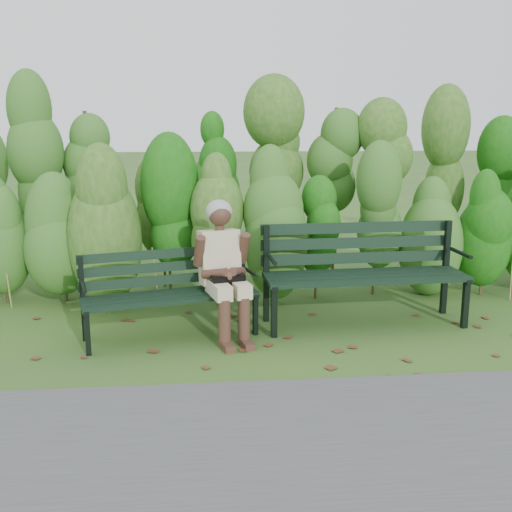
{
  "coord_description": "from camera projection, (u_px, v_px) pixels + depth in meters",
  "views": [
    {
      "loc": [
        -0.55,
        -5.36,
        2.02
      ],
      "look_at": [
        0.0,
        0.35,
        0.75
      ],
      "focal_mm": 42.0,
      "sensor_mm": 36.0,
      "label": 1
    }
  ],
  "objects": [
    {
      "name": "footpath",
      "position": [
        297.0,
        470.0,
        3.56
      ],
      "size": [
        60.0,
        2.5,
        0.01
      ],
      "primitive_type": "cube",
      "color": "#474749",
      "rests_on": "ground"
    },
    {
      "name": "hedge_band",
      "position": [
        244.0,
        188.0,
        7.24
      ],
      "size": [
        11.04,
        1.67,
        2.42
      ],
      "color": "#47381E",
      "rests_on": "ground"
    },
    {
      "name": "seated_woman",
      "position": [
        223.0,
        262.0,
        5.72
      ],
      "size": [
        0.57,
        0.84,
        1.31
      ],
      "color": "#C3BB92",
      "rests_on": "ground"
    },
    {
      "name": "bench_right",
      "position": [
        362.0,
        265.0,
        6.14
      ],
      "size": [
        2.07,
        0.76,
        1.02
      ],
      "color": "black",
      "rests_on": "ground"
    },
    {
      "name": "leaf_litter",
      "position": [
        328.0,
        343.0,
        5.64
      ],
      "size": [
        5.62,
        2.11,
        0.01
      ],
      "color": "brown",
      "rests_on": "ground"
    },
    {
      "name": "ground",
      "position": [
        259.0,
        341.0,
        5.7
      ],
      "size": [
        80.0,
        80.0,
        0.0
      ],
      "primitive_type": "plane",
      "color": "#385D2A"
    },
    {
      "name": "bench_left",
      "position": [
        168.0,
        287.0,
        5.76
      ],
      "size": [
        1.74,
        0.93,
        0.83
      ],
      "color": "black",
      "rests_on": "ground"
    }
  ]
}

